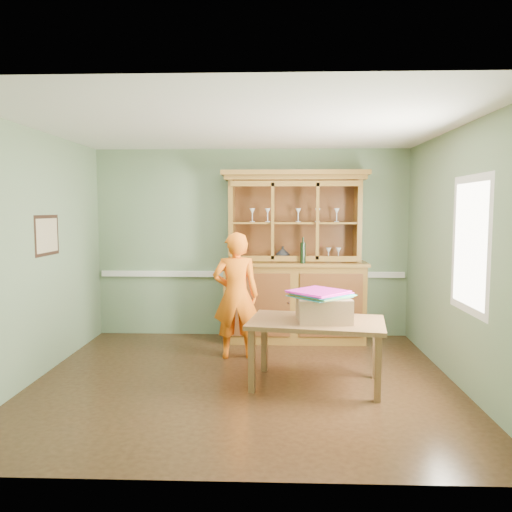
{
  "coord_description": "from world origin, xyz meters",
  "views": [
    {
      "loc": [
        0.32,
        -5.22,
        1.85
      ],
      "look_at": [
        0.12,
        0.4,
        1.32
      ],
      "focal_mm": 35.0,
      "sensor_mm": 36.0,
      "label": 1
    }
  ],
  "objects_px": {
    "china_hutch": "(294,282)",
    "cardboard_box": "(324,309)",
    "dining_table": "(316,328)",
    "person": "(236,295)"
  },
  "relations": [
    {
      "from": "cardboard_box",
      "to": "person",
      "type": "height_order",
      "value": "person"
    },
    {
      "from": "cardboard_box",
      "to": "dining_table",
      "type": "bearing_deg",
      "value": 145.02
    },
    {
      "from": "dining_table",
      "to": "cardboard_box",
      "type": "relative_size",
      "value": 2.8
    },
    {
      "from": "dining_table",
      "to": "person",
      "type": "bearing_deg",
      "value": 143.36
    },
    {
      "from": "china_hutch",
      "to": "cardboard_box",
      "type": "bearing_deg",
      "value": -83.08
    },
    {
      "from": "person",
      "to": "cardboard_box",
      "type": "bearing_deg",
      "value": 129.5
    },
    {
      "from": "dining_table",
      "to": "person",
      "type": "xyz_separation_m",
      "value": [
        -0.91,
        0.96,
        0.17
      ]
    },
    {
      "from": "dining_table",
      "to": "person",
      "type": "height_order",
      "value": "person"
    },
    {
      "from": "cardboard_box",
      "to": "person",
      "type": "xyz_separation_m",
      "value": [
        -0.98,
        1.0,
        -0.03
      ]
    },
    {
      "from": "dining_table",
      "to": "cardboard_box",
      "type": "distance_m",
      "value": 0.22
    }
  ]
}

